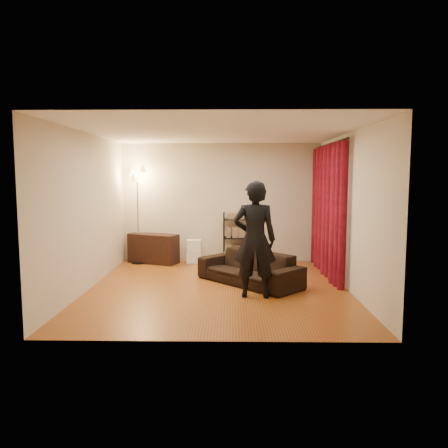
{
  "coord_description": "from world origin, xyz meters",
  "views": [
    {
      "loc": [
        0.24,
        -7.5,
        1.95
      ],
      "look_at": [
        0.1,
        0.3,
        1.1
      ],
      "focal_mm": 35.0,
      "sensor_mm": 36.0,
      "label": 1
    }
  ],
  "objects_px": {
    "wire_shelf": "(235,238)",
    "floor_lamp": "(138,216)",
    "sofa": "(249,268)",
    "person": "(255,240)",
    "media_cabinet": "(153,248)",
    "storage_boxes": "(194,251)"
  },
  "relations": [
    {
      "from": "sofa",
      "to": "media_cabinet",
      "type": "xyz_separation_m",
      "value": [
        -2.1,
        1.91,
        0.04
      ]
    },
    {
      "from": "media_cabinet",
      "to": "wire_shelf",
      "type": "distance_m",
      "value": 1.87
    },
    {
      "from": "wire_shelf",
      "to": "media_cabinet",
      "type": "bearing_deg",
      "value": -179.39
    },
    {
      "from": "storage_boxes",
      "to": "media_cabinet",
      "type": "bearing_deg",
      "value": -179.93
    },
    {
      "from": "media_cabinet",
      "to": "storage_boxes",
      "type": "height_order",
      "value": "media_cabinet"
    },
    {
      "from": "person",
      "to": "floor_lamp",
      "type": "distance_m",
      "value": 3.68
    },
    {
      "from": "person",
      "to": "floor_lamp",
      "type": "relative_size",
      "value": 0.87
    },
    {
      "from": "sofa",
      "to": "person",
      "type": "xyz_separation_m",
      "value": [
        0.05,
        -0.87,
        0.65
      ]
    },
    {
      "from": "sofa",
      "to": "storage_boxes",
      "type": "xyz_separation_m",
      "value": [
        -1.18,
        1.91,
        -0.03
      ]
    },
    {
      "from": "sofa",
      "to": "floor_lamp",
      "type": "xyz_separation_m",
      "value": [
        -2.43,
        1.86,
        0.79
      ]
    },
    {
      "from": "media_cabinet",
      "to": "storage_boxes",
      "type": "bearing_deg",
      "value": 22.85
    },
    {
      "from": "wire_shelf",
      "to": "floor_lamp",
      "type": "height_order",
      "value": "floor_lamp"
    },
    {
      "from": "storage_boxes",
      "to": "person",
      "type": "bearing_deg",
      "value": -66.19
    },
    {
      "from": "person",
      "to": "storage_boxes",
      "type": "height_order",
      "value": "person"
    },
    {
      "from": "sofa",
      "to": "wire_shelf",
      "type": "bearing_deg",
      "value": 142.67
    },
    {
      "from": "storage_boxes",
      "to": "floor_lamp",
      "type": "distance_m",
      "value": 1.49
    },
    {
      "from": "floor_lamp",
      "to": "media_cabinet",
      "type": "bearing_deg",
      "value": 9.07
    },
    {
      "from": "sofa",
      "to": "media_cabinet",
      "type": "bearing_deg",
      "value": -176.68
    },
    {
      "from": "person",
      "to": "storage_boxes",
      "type": "distance_m",
      "value": 3.11
    },
    {
      "from": "floor_lamp",
      "to": "wire_shelf",
      "type": "bearing_deg",
      "value": 2.69
    },
    {
      "from": "storage_boxes",
      "to": "sofa",
      "type": "bearing_deg",
      "value": -58.36
    },
    {
      "from": "person",
      "to": "media_cabinet",
      "type": "relative_size",
      "value": 1.67
    }
  ]
}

